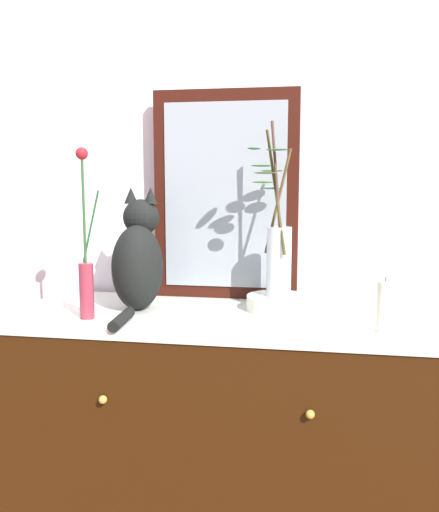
% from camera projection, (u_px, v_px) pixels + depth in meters
% --- Properties ---
extents(wall_back, '(4.40, 0.08, 2.60)m').
position_uv_depth(wall_back, '(235.00, 176.00, 1.95)').
color(wall_back, white).
rests_on(wall_back, ground_plane).
extents(sideboard, '(1.28, 0.52, 0.87)m').
position_uv_depth(sideboard, '(219.00, 446.00, 1.75)').
color(sideboard, black).
rests_on(sideboard, ground_plane).
extents(mirror_leaning, '(0.50, 0.03, 0.71)m').
position_uv_depth(mirror_leaning, '(225.00, 196.00, 1.86)').
color(mirror_leaning, black).
rests_on(mirror_leaning, sideboard).
extents(cat_sitting, '(0.17, 0.39, 0.39)m').
position_uv_depth(cat_sitting, '(138.00, 259.00, 1.73)').
color(cat_sitting, black).
rests_on(cat_sitting, sideboard).
extents(vase_slim_green, '(0.07, 0.04, 0.50)m').
position_uv_depth(vase_slim_green, '(86.00, 269.00, 1.61)').
color(vase_slim_green, maroon).
rests_on(vase_slim_green, sideboard).
extents(bowl_porcelain, '(0.20, 0.20, 0.05)m').
position_uv_depth(bowl_porcelain, '(278.00, 303.00, 1.73)').
color(bowl_porcelain, silver).
rests_on(bowl_porcelain, sideboard).
extents(vase_glass_clear, '(0.13, 0.20, 0.54)m').
position_uv_depth(vase_glass_clear, '(278.00, 251.00, 1.71)').
color(vase_glass_clear, silver).
rests_on(vase_glass_clear, bowl_porcelain).
extents(candle_pillar, '(0.04, 0.04, 0.15)m').
position_uv_depth(candle_pillar, '(385.00, 307.00, 1.47)').
color(candle_pillar, silver).
rests_on(candle_pillar, sideboard).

